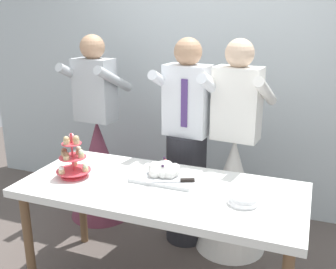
# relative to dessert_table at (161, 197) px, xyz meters

# --- Properties ---
(rear_wall) EXTENTS (5.20, 0.10, 2.90)m
(rear_wall) POSITION_rel_dessert_table_xyz_m (0.00, 1.42, 0.75)
(rear_wall) COLOR silver
(rear_wall) RESTS_ON ground_plane
(dessert_table) EXTENTS (1.80, 0.80, 0.78)m
(dessert_table) POSITION_rel_dessert_table_xyz_m (0.00, 0.00, 0.00)
(dessert_table) COLOR white
(dessert_table) RESTS_ON ground_plane
(cupcake_stand) EXTENTS (0.23, 0.23, 0.31)m
(cupcake_stand) POSITION_rel_dessert_table_xyz_m (-0.60, -0.07, 0.19)
(cupcake_stand) COLOR #D83F4C
(cupcake_stand) RESTS_ON dessert_table
(main_cake_tray) EXTENTS (0.42, 0.33, 0.13)m
(main_cake_tray) POSITION_rel_dessert_table_xyz_m (-0.02, 0.13, 0.12)
(main_cake_tray) COLOR silver
(main_cake_tray) RESTS_ON dessert_table
(plate_stack) EXTENTS (0.18, 0.18, 0.05)m
(plate_stack) POSITION_rel_dessert_table_xyz_m (0.54, -0.05, 0.10)
(plate_stack) COLOR white
(plate_stack) RESTS_ON dessert_table
(person_groom) EXTENTS (0.50, 0.53, 1.66)m
(person_groom) POSITION_rel_dessert_table_xyz_m (-0.05, 0.67, 0.05)
(person_groom) COLOR #232328
(person_groom) RESTS_ON ground_plane
(person_bride) EXTENTS (0.56, 0.56, 1.66)m
(person_bride) POSITION_rel_dessert_table_xyz_m (0.33, 0.69, -0.12)
(person_bride) COLOR white
(person_bride) RESTS_ON ground_plane
(person_guest) EXTENTS (0.56, 0.56, 1.66)m
(person_guest) POSITION_rel_dessert_table_xyz_m (-0.93, 0.78, -0.12)
(person_guest) COLOR brown
(person_guest) RESTS_ON ground_plane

